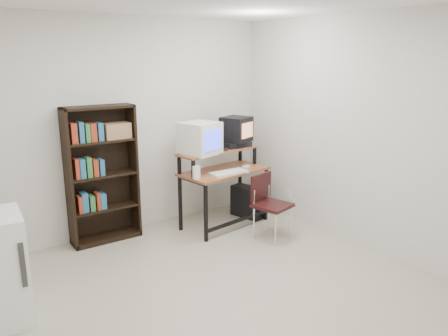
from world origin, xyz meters
TOP-DOWN VIEW (x-y plane):
  - floor at (0.00, 0.00)m, footprint 4.00×4.00m
  - back_wall at (0.00, 2.00)m, footprint 4.00×0.01m
  - right_wall at (2.00, 0.00)m, footprint 0.01×4.00m
  - computer_desk at (1.08, 1.41)m, footprint 1.20×0.70m
  - crt_monitor at (0.78, 1.48)m, footprint 0.51×0.51m
  - vcr at (1.37, 1.53)m, footprint 0.37×0.27m
  - crt_tv at (1.39, 1.55)m, footprint 0.43×0.43m
  - cd_spindle at (1.09, 1.43)m, footprint 0.13×0.13m
  - keyboard at (1.04, 1.23)m, footprint 0.48×0.23m
  - mousepad at (1.40, 1.35)m, footprint 0.25×0.22m
  - mouse at (1.39, 1.33)m, footprint 0.11×0.09m
  - desk_speaker at (0.58, 1.27)m, footprint 0.09×0.08m
  - pc_tower at (1.52, 1.45)m, footprint 0.29×0.48m
  - school_chair at (1.27, 0.76)m, footprint 0.47×0.47m
  - bookshelf at (-0.35, 1.85)m, footprint 0.81×0.28m
  - wall_outlet at (1.99, 1.15)m, footprint 0.02×0.08m

SIDE VIEW (x-z plane):
  - floor at x=0.00m, z-range -0.01..0.00m
  - pc_tower at x=1.52m, z-range 0.00..0.42m
  - wall_outlet at x=1.99m, z-range 0.24..0.36m
  - school_chair at x=1.27m, z-range 0.09..0.86m
  - computer_desk at x=1.08m, z-range 0.19..1.17m
  - mousepad at x=1.40m, z-range 0.72..0.73m
  - keyboard at x=1.04m, z-range 0.72..0.75m
  - mouse at x=1.39m, z-range 0.73..0.76m
  - desk_speaker at x=0.58m, z-range 0.72..0.89m
  - bookshelf at x=-0.35m, z-range 0.03..1.63m
  - cd_spindle at x=1.09m, z-range 0.97..1.02m
  - vcr at x=1.37m, z-range 0.97..1.05m
  - crt_monitor at x=0.78m, z-range 0.97..1.36m
  - crt_tv at x=1.39m, z-range 1.05..1.37m
  - back_wall at x=0.00m, z-range 0.00..2.60m
  - right_wall at x=2.00m, z-range 0.00..2.60m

